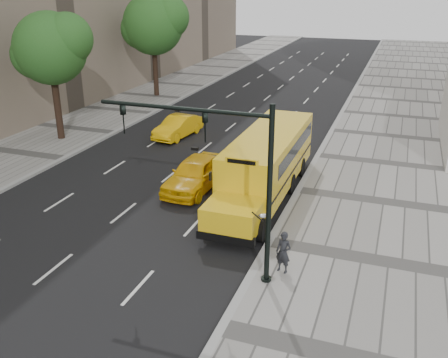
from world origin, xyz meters
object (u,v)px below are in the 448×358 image
(school_bus, at_px, (267,159))
(pedestrian, at_px, (283,252))
(tree_c, at_px, (154,24))
(traffic_signal, at_px, (228,170))
(tree_b, at_px, (51,48))
(taxi_near, at_px, (195,174))
(taxi_far, at_px, (178,127))

(school_bus, distance_m, pedestrian, 7.49)
(tree_c, bearing_deg, traffic_signal, -58.41)
(pedestrian, bearing_deg, tree_b, 162.78)
(taxi_near, height_order, traffic_signal, traffic_signal)
(tree_c, bearing_deg, school_bus, -49.76)
(tree_c, relative_size, traffic_signal, 1.38)
(tree_b, height_order, school_bus, tree_b)
(tree_b, height_order, pedestrian, tree_b)
(school_bus, relative_size, taxi_far, 2.69)
(taxi_near, bearing_deg, taxi_far, 122.55)
(pedestrian, relative_size, traffic_signal, 0.24)
(school_bus, bearing_deg, taxi_near, -167.61)
(school_bus, bearing_deg, traffic_signal, -84.90)
(school_bus, height_order, taxi_far, school_bus)
(taxi_far, distance_m, traffic_signal, 17.55)
(school_bus, relative_size, pedestrian, 7.43)
(tree_c, distance_m, pedestrian, 30.63)
(tree_c, relative_size, taxi_far, 2.06)
(school_bus, bearing_deg, tree_b, 165.64)
(tree_b, relative_size, school_bus, 0.71)
(tree_b, xyz_separation_m, taxi_near, (11.42, -4.59, -5.12))
(taxi_far, bearing_deg, tree_b, -146.82)
(tree_c, bearing_deg, tree_b, -90.06)
(taxi_near, height_order, taxi_far, taxi_near)
(tree_b, distance_m, tree_c, 13.79)
(school_bus, relative_size, taxi_near, 2.37)
(taxi_far, relative_size, pedestrian, 2.76)
(tree_b, distance_m, taxi_near, 13.33)
(tree_c, height_order, pedestrian, tree_c)
(tree_b, relative_size, tree_c, 0.92)
(tree_c, height_order, taxi_near, tree_c)
(tree_c, bearing_deg, taxi_far, -56.95)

